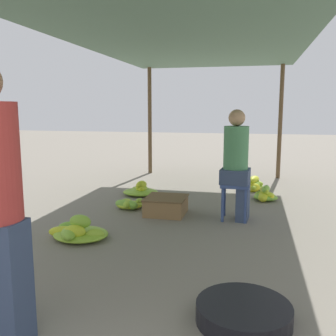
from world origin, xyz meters
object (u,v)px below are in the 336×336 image
banana_pile_right_0 (265,195)px  banana_pile_left_0 (77,232)px  stool (235,191)px  basin_black (244,313)px  banana_pile_right_1 (254,185)px  banana_pile_left_2 (141,190)px  crate_near (166,205)px  vendor_seated (237,163)px  banana_pile_left_1 (129,204)px

banana_pile_right_0 → banana_pile_left_0: bearing=-131.9°
stool → basin_black: bearing=-85.4°
banana_pile_right_0 → banana_pile_right_1: bearing=104.1°
stool → banana_pile_right_1: size_ratio=1.10×
stool → banana_pile_left_0: bearing=-144.9°
banana_pile_left_0 → banana_pile_right_1: bearing=57.8°
banana_pile_left_0 → banana_pile_left_2: (0.04, 2.14, -0.00)m
basin_black → banana_pile_left_0: bearing=145.9°
crate_near → banana_pile_left_2: bearing=123.2°
vendor_seated → banana_pile_left_0: bearing=-145.2°
banana_pile_left_2 → banana_pile_right_0: banana_pile_left_2 is taller
vendor_seated → crate_near: bearing=177.5°
vendor_seated → banana_pile_left_1: (-1.47, 0.18, -0.65)m
stool → banana_pile_left_0: 1.95m
banana_pile_right_1 → banana_pile_left_0: bearing=-122.2°
banana_pile_left_2 → basin_black: bearing=-62.7°
banana_pile_left_2 → banana_pile_right_1: bearing=22.3°
banana_pile_left_0 → banana_pile_left_2: size_ratio=1.20×
basin_black → banana_pile_left_2: size_ratio=1.11×
vendor_seated → banana_pile_right_0: vendor_seated is taller
crate_near → vendor_seated: bearing=-2.5°
banana_pile_left_1 → crate_near: 0.58m
vendor_seated → banana_pile_left_0: (-1.60, -1.11, -0.64)m
banana_pile_left_2 → banana_pile_left_0: bearing=-91.0°
stool → banana_pile_left_2: 1.88m
basin_black → banana_pile_left_2: bearing=117.3°
banana_pile_left_0 → banana_pile_right_1: (1.81, 2.87, 0.02)m
banana_pile_right_1 → crate_near: size_ratio=0.80×
banana_pile_left_0 → crate_near: banana_pile_left_0 is taller
stool → crate_near: size_ratio=0.88×
banana_pile_left_0 → crate_near: bearing=59.0°
basin_black → banana_pile_right_1: size_ratio=1.48×
vendor_seated → banana_pile_right_1: bearing=83.2°
vendor_seated → banana_pile_right_0: size_ratio=2.88×
vendor_seated → banana_pile_right_1: 1.87m
basin_black → banana_pile_right_1: 4.06m
banana_pile_right_0 → banana_pile_left_2: bearing=-178.4°
stool → basin_black: 2.32m
vendor_seated → basin_black: (0.16, -2.30, -0.65)m
vendor_seated → banana_pile_left_2: vendor_seated is taller
banana_pile_left_1 → banana_pile_right_0: (1.85, 0.91, 0.02)m
stool → banana_pile_right_0: (0.40, 1.09, -0.28)m
banana_pile_left_0 → banana_pile_left_1: banana_pile_left_0 is taller
vendor_seated → basin_black: 2.40m
vendor_seated → banana_pile_right_0: 1.31m
banana_pile_left_0 → banana_pile_left_1: 1.29m
crate_near → banana_pile_right_0: bearing=39.2°
banana_pile_left_0 → banana_pile_right_0: 2.95m
banana_pile_right_1 → banana_pile_left_1: bearing=-136.6°
banana_pile_left_1 → stool: bearing=-7.0°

